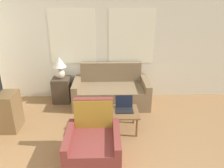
# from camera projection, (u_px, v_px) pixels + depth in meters

# --- Properties ---
(wall_back) EXTENTS (6.68, 0.06, 2.60)m
(wall_back) POSITION_uv_depth(u_px,v_px,m) (106.00, 47.00, 5.34)
(wall_back) COLOR silver
(wall_back) RESTS_ON ground_plane
(couch) EXTENTS (1.78, 0.91, 0.94)m
(couch) POSITION_uv_depth(u_px,v_px,m) (111.00, 92.00, 5.29)
(couch) COLOR #846B4C
(couch) RESTS_ON ground_plane
(armchair) EXTENTS (0.83, 0.84, 0.94)m
(armchair) POSITION_uv_depth(u_px,v_px,m) (93.00, 145.00, 3.42)
(armchair) COLOR brown
(armchair) RESTS_ON ground_plane
(side_table) EXTENTS (0.42, 0.42, 0.61)m
(side_table) POSITION_uv_depth(u_px,v_px,m) (62.00, 90.00, 5.39)
(side_table) COLOR #4C3D2D
(side_table) RESTS_ON ground_plane
(table_lamp) EXTENTS (0.31, 0.31, 0.53)m
(table_lamp) POSITION_uv_depth(u_px,v_px,m) (60.00, 66.00, 5.16)
(table_lamp) COLOR beige
(table_lamp) RESTS_ON side_table
(coffee_table) EXTENTS (0.97, 0.57, 0.41)m
(coffee_table) POSITION_uv_depth(u_px,v_px,m) (113.00, 113.00, 4.17)
(coffee_table) COLOR brown
(coffee_table) RESTS_ON ground_plane
(laptop) EXTENTS (0.33, 0.30, 0.25)m
(laptop) POSITION_uv_depth(u_px,v_px,m) (124.00, 107.00, 4.20)
(laptop) COLOR black
(laptop) RESTS_ON coffee_table
(cup_navy) EXTENTS (0.09, 0.09, 0.10)m
(cup_navy) POSITION_uv_depth(u_px,v_px,m) (93.00, 110.00, 4.12)
(cup_navy) COLOR gold
(cup_navy) RESTS_ON coffee_table
(cup_yellow) EXTENTS (0.09, 0.09, 0.10)m
(cup_yellow) POSITION_uv_depth(u_px,v_px,m) (107.00, 105.00, 4.27)
(cup_yellow) COLOR teal
(cup_yellow) RESTS_ON coffee_table
(cup_white) EXTENTS (0.10, 0.10, 0.09)m
(cup_white) POSITION_uv_depth(u_px,v_px,m) (107.00, 111.00, 4.09)
(cup_white) COLOR #191E4C
(cup_white) RESTS_ON coffee_table
(snack_bowl) EXTENTS (0.17, 0.17, 0.05)m
(snack_bowl) POSITION_uv_depth(u_px,v_px,m) (100.00, 107.00, 4.25)
(snack_bowl) COLOR gold
(snack_bowl) RESTS_ON coffee_table
(tv_remote) EXTENTS (0.12, 0.15, 0.02)m
(tv_remote) POSITION_uv_depth(u_px,v_px,m) (100.00, 114.00, 4.05)
(tv_remote) COLOR black
(tv_remote) RESTS_ON coffee_table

